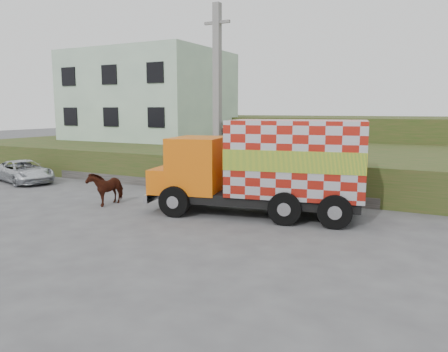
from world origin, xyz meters
The scene contains 10 objects.
ground centered at (0.00, 0.00, 0.00)m, with size 120.00×120.00×0.00m, color #474749.
embankment centered at (0.00, 10.00, 0.75)m, with size 40.00×12.00×1.50m, color #284617.
embankment_far centered at (0.00, 22.00, 1.50)m, with size 40.00×12.00×3.00m, color #284617.
retaining_strip centered at (-2.00, 4.20, 0.20)m, with size 16.00×0.50×0.40m, color #595651.
building centered at (-11.00, 13.00, 4.50)m, with size 10.00×8.00×6.00m, color silver.
utility_pole centered at (-1.00, 4.60, 4.08)m, with size 1.20×0.30×8.00m.
cargo_truck centered at (2.69, 1.33, 1.66)m, with size 7.55×3.69×3.23m.
cow centered at (-3.38, 0.13, 0.64)m, with size 0.69×1.51×1.28m, color #341B0D.
suv centered at (-10.51, 2.06, 0.54)m, with size 1.81×3.92×1.09m, color #A1A6AA.
pedestrian centered at (-0.69, 4.80, 2.30)m, with size 0.58×0.38×1.59m, color #302C2B.
Camera 1 is at (8.15, -12.22, 3.58)m, focal length 35.00 mm.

